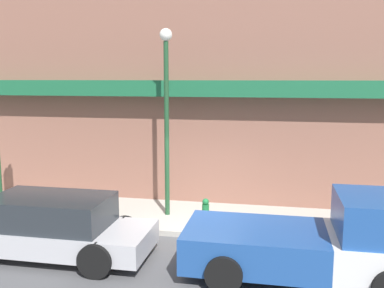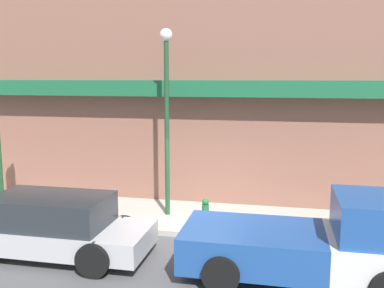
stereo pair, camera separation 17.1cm
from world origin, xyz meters
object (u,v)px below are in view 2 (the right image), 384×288
pickup_truck (319,242)px  parked_car (51,226)px  fire_hydrant (205,210)px  street_lamp (167,101)px

pickup_truck → parked_car: bearing=-179.1°
fire_hydrant → street_lamp: bearing=160.3°
pickup_truck → street_lamp: (-4.11, 3.10, 2.74)m
parked_car → fire_hydrant: 4.22m
parked_car → fire_hydrant: parked_car is taller
parked_car → street_lamp: size_ratio=0.88×
fire_hydrant → street_lamp: street_lamp is taller
parked_car → pickup_truck: bearing=-0.5°
parked_car → street_lamp: (2.03, 3.10, 2.83)m
parked_car → fire_hydrant: bearing=38.7°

